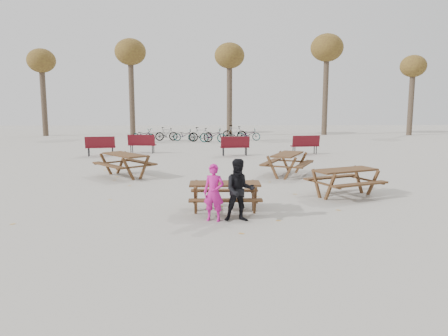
{
  "coord_description": "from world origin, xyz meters",
  "views": [
    {
      "loc": [
        -0.29,
        -10.96,
        2.85
      ],
      "look_at": [
        0.0,
        1.0,
        1.0
      ],
      "focal_mm": 35.0,
      "sensor_mm": 36.0,
      "label": 1
    }
  ],
  "objects_px": {
    "adult": "(239,190)",
    "soda_bottle": "(232,181)",
    "child": "(214,193)",
    "picnic_table_east": "(345,183)",
    "main_picnic_table": "(225,190)",
    "picnic_table_north": "(125,165)",
    "food_tray": "(238,183)",
    "picnic_table_far": "(287,165)"
  },
  "relations": [
    {
      "from": "adult",
      "to": "picnic_table_far",
      "type": "relative_size",
      "value": 0.76
    },
    {
      "from": "soda_bottle",
      "to": "child",
      "type": "xyz_separation_m",
      "value": [
        -0.45,
        -0.67,
        -0.16
      ]
    },
    {
      "from": "soda_bottle",
      "to": "picnic_table_far",
      "type": "xyz_separation_m",
      "value": [
        2.36,
        5.6,
        -0.42
      ]
    },
    {
      "from": "adult",
      "to": "main_picnic_table",
      "type": "bearing_deg",
      "value": 106.04
    },
    {
      "from": "adult",
      "to": "soda_bottle",
      "type": "bearing_deg",
      "value": 97.57
    },
    {
      "from": "food_tray",
      "to": "picnic_table_east",
      "type": "height_order",
      "value": "picnic_table_east"
    },
    {
      "from": "picnic_table_north",
      "to": "picnic_table_far",
      "type": "relative_size",
      "value": 1.01
    },
    {
      "from": "soda_bottle",
      "to": "picnic_table_north",
      "type": "bearing_deg",
      "value": 124.54
    },
    {
      "from": "soda_bottle",
      "to": "picnic_table_east",
      "type": "relative_size",
      "value": 0.09
    },
    {
      "from": "soda_bottle",
      "to": "picnic_table_far",
      "type": "height_order",
      "value": "soda_bottle"
    },
    {
      "from": "food_tray",
      "to": "soda_bottle",
      "type": "height_order",
      "value": "soda_bottle"
    },
    {
      "from": "food_tray",
      "to": "child",
      "type": "xyz_separation_m",
      "value": [
        -0.61,
        -0.63,
        -0.11
      ]
    },
    {
      "from": "main_picnic_table",
      "to": "picnic_table_north",
      "type": "bearing_deg",
      "value": 123.99
    },
    {
      "from": "adult",
      "to": "picnic_table_north",
      "type": "bearing_deg",
      "value": 117.77
    },
    {
      "from": "adult",
      "to": "food_tray",
      "type": "bearing_deg",
      "value": 85.06
    },
    {
      "from": "child",
      "to": "adult",
      "type": "bearing_deg",
      "value": 9.99
    },
    {
      "from": "main_picnic_table",
      "to": "picnic_table_east",
      "type": "xyz_separation_m",
      "value": [
        3.65,
        1.81,
        -0.17
      ]
    },
    {
      "from": "food_tray",
      "to": "soda_bottle",
      "type": "distance_m",
      "value": 0.17
    },
    {
      "from": "child",
      "to": "picnic_table_far",
      "type": "height_order",
      "value": "child"
    },
    {
      "from": "soda_bottle",
      "to": "adult",
      "type": "height_order",
      "value": "adult"
    },
    {
      "from": "food_tray",
      "to": "picnic_table_north",
      "type": "bearing_deg",
      "value": 125.44
    },
    {
      "from": "child",
      "to": "picnic_table_east",
      "type": "bearing_deg",
      "value": 48.74
    },
    {
      "from": "picnic_table_north",
      "to": "food_tray",
      "type": "bearing_deg",
      "value": -5.5
    },
    {
      "from": "soda_bottle",
      "to": "picnic_table_east",
      "type": "height_order",
      "value": "soda_bottle"
    },
    {
      "from": "soda_bottle",
      "to": "picnic_table_east",
      "type": "distance_m",
      "value": 4.01
    },
    {
      "from": "soda_bottle",
      "to": "picnic_table_east",
      "type": "xyz_separation_m",
      "value": [
        3.48,
        1.94,
        -0.43
      ]
    },
    {
      "from": "main_picnic_table",
      "to": "picnic_table_far",
      "type": "height_order",
      "value": "picnic_table_far"
    },
    {
      "from": "main_picnic_table",
      "to": "child",
      "type": "bearing_deg",
      "value": -109.62
    },
    {
      "from": "soda_bottle",
      "to": "picnic_table_north",
      "type": "relative_size",
      "value": 0.08
    },
    {
      "from": "child",
      "to": "picnic_table_north",
      "type": "xyz_separation_m",
      "value": [
        -3.36,
        6.21,
        -0.25
      ]
    },
    {
      "from": "food_tray",
      "to": "adult",
      "type": "bearing_deg",
      "value": -90.36
    },
    {
      "from": "main_picnic_table",
      "to": "picnic_table_east",
      "type": "distance_m",
      "value": 4.07
    },
    {
      "from": "picnic_table_east",
      "to": "adult",
      "type": "bearing_deg",
      "value": -164.81
    },
    {
      "from": "child",
      "to": "adult",
      "type": "relative_size",
      "value": 0.91
    },
    {
      "from": "adult",
      "to": "picnic_table_east",
      "type": "height_order",
      "value": "adult"
    },
    {
      "from": "soda_bottle",
      "to": "picnic_table_far",
      "type": "distance_m",
      "value": 6.09
    },
    {
      "from": "main_picnic_table",
      "to": "food_tray",
      "type": "distance_m",
      "value": 0.42
    },
    {
      "from": "main_picnic_table",
      "to": "adult",
      "type": "relative_size",
      "value": 1.2
    },
    {
      "from": "child",
      "to": "picnic_table_far",
      "type": "relative_size",
      "value": 0.69
    },
    {
      "from": "adult",
      "to": "child",
      "type": "bearing_deg",
      "value": 170.19
    },
    {
      "from": "main_picnic_table",
      "to": "child",
      "type": "distance_m",
      "value": 0.86
    },
    {
      "from": "child",
      "to": "picnic_table_east",
      "type": "xyz_separation_m",
      "value": [
        3.93,
        2.61,
        -0.27
      ]
    }
  ]
}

